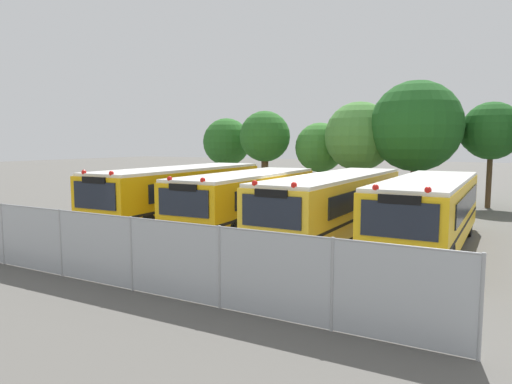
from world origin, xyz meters
TOP-DOWN VIEW (x-y plane):
  - ground_plane at (0.00, 0.00)m, footprint 160.00×160.00m
  - school_bus_0 at (-5.48, -0.01)m, footprint 2.76×10.72m
  - school_bus_1 at (-1.89, -0.11)m, footprint 2.80×9.48m
  - school_bus_2 at (1.92, 0.16)m, footprint 2.63×11.01m
  - school_bus_3 at (5.43, -0.28)m, footprint 2.56×9.71m
  - tree_0 at (-10.60, 11.88)m, footprint 3.49×3.49m
  - tree_1 at (-6.70, 10.67)m, footprint 3.41×3.41m
  - tree_2 at (-3.05, 11.26)m, footprint 3.22×3.22m
  - tree_3 at (-0.37, 10.65)m, footprint 4.30×4.17m
  - tree_4 at (3.15, 10.23)m, footprint 5.13×5.13m
  - tree_5 at (6.78, 12.01)m, footprint 3.30×3.22m
  - chainlink_fence at (-0.32, -8.67)m, footprint 15.69×0.07m
  - traffic_cone at (4.44, -7.05)m, footprint 0.39×0.39m

SIDE VIEW (x-z plane):
  - ground_plane at x=0.00m, z-range 0.00..0.00m
  - traffic_cone at x=4.44m, z-range 0.00..0.51m
  - chainlink_fence at x=-0.32m, z-range 0.04..1.91m
  - school_bus_1 at x=-1.89m, z-range 0.07..2.60m
  - school_bus_2 at x=1.92m, z-range 0.07..2.64m
  - school_bus_3 at x=5.43m, z-range 0.07..2.65m
  - school_bus_0 at x=-5.48m, z-range 0.07..2.75m
  - tree_2 at x=-3.05m, z-range 0.82..5.81m
  - tree_0 at x=-10.60m, z-range 0.97..6.46m
  - tree_3 at x=-0.37m, z-range 0.99..7.15m
  - tree_1 at x=-6.70m, z-range 1.26..7.08m
  - tree_5 at x=6.78m, z-range 1.31..7.27m
  - tree_4 at x=3.15m, z-range 1.08..8.27m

